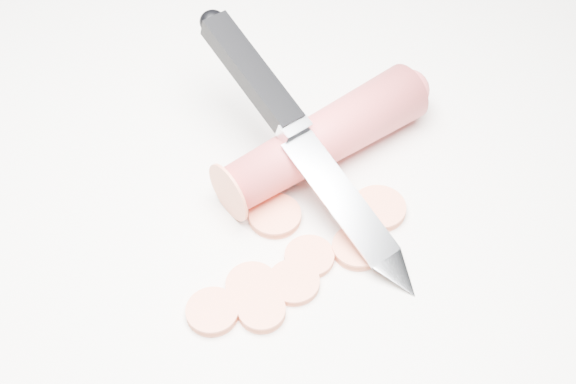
# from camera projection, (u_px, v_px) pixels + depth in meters

# --- Properties ---
(ground) EXTENTS (2.40, 2.40, 0.00)m
(ground) POSITION_uv_depth(u_px,v_px,m) (293.00, 201.00, 0.58)
(ground) COLOR white
(ground) RESTS_ON ground
(carrot) EXTENTS (0.15, 0.15, 0.04)m
(carrot) POSITION_uv_depth(u_px,v_px,m) (323.00, 139.00, 0.59)
(carrot) COLOR #C83E41
(carrot) RESTS_ON ground
(carrot_slice_0) EXTENTS (0.03, 0.03, 0.01)m
(carrot_slice_0) POSITION_uv_depth(u_px,v_px,m) (262.00, 311.00, 0.52)
(carrot_slice_0) COLOR #EF7853
(carrot_slice_0) RESTS_ON ground
(carrot_slice_1) EXTENTS (0.03, 0.03, 0.01)m
(carrot_slice_1) POSITION_uv_depth(u_px,v_px,m) (212.00, 312.00, 0.52)
(carrot_slice_1) COLOR #EF7853
(carrot_slice_1) RESTS_ON ground
(carrot_slice_2) EXTENTS (0.04, 0.04, 0.01)m
(carrot_slice_2) POSITION_uv_depth(u_px,v_px,m) (275.00, 216.00, 0.57)
(carrot_slice_2) COLOR #EF7853
(carrot_slice_2) RESTS_ON ground
(carrot_slice_3) EXTENTS (0.04, 0.04, 0.01)m
(carrot_slice_3) POSITION_uv_depth(u_px,v_px,m) (358.00, 248.00, 0.55)
(carrot_slice_3) COLOR #EF7853
(carrot_slice_3) RESTS_ON ground
(carrot_slice_4) EXTENTS (0.03, 0.03, 0.01)m
(carrot_slice_4) POSITION_uv_depth(u_px,v_px,m) (294.00, 282.00, 0.53)
(carrot_slice_4) COLOR #EF7853
(carrot_slice_4) RESTS_ON ground
(carrot_slice_5) EXTENTS (0.03, 0.03, 0.01)m
(carrot_slice_5) POSITION_uv_depth(u_px,v_px,m) (252.00, 285.00, 0.53)
(carrot_slice_5) COLOR #EF7853
(carrot_slice_5) RESTS_ON ground
(carrot_slice_6) EXTENTS (0.03, 0.03, 0.01)m
(carrot_slice_6) POSITION_uv_depth(u_px,v_px,m) (309.00, 257.00, 0.55)
(carrot_slice_6) COLOR #EF7853
(carrot_slice_6) RESTS_ON ground
(carrot_slice_7) EXTENTS (0.04, 0.04, 0.01)m
(carrot_slice_7) POSITION_uv_depth(u_px,v_px,m) (379.00, 208.00, 0.57)
(carrot_slice_7) COLOR #EF7853
(carrot_slice_7) RESTS_ON ground
(kitchen_knife) EXTENTS (0.19, 0.19, 0.09)m
(kitchen_knife) POSITION_uv_depth(u_px,v_px,m) (306.00, 142.00, 0.56)
(kitchen_knife) COLOR #B9BBC0
(kitchen_knife) RESTS_ON ground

